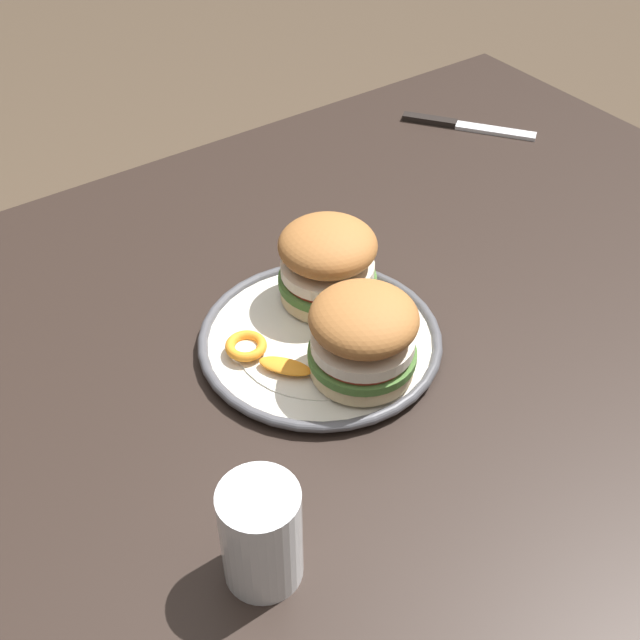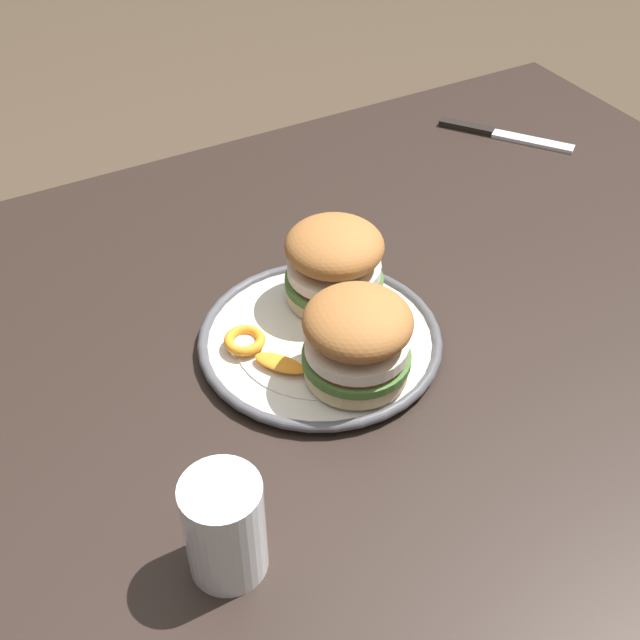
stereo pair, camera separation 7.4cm
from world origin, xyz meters
The scene contains 8 objects.
dining_table centered at (0.00, 0.00, 0.66)m, with size 1.48×1.06×0.74m.
dinner_plate centered at (-0.01, -0.04, 0.75)m, with size 0.28×0.28×0.02m.
sandwich_half_left centered at (-0.05, -0.09, 0.81)m, with size 0.15×0.15×0.10m.
sandwich_half_right centered at (-0.01, 0.03, 0.81)m, with size 0.16×0.16×0.10m.
orange_peel_curled centered at (0.08, -0.07, 0.77)m, with size 0.06×0.06×0.01m.
orange_peel_strip_long centered at (0.06, -0.01, 0.77)m, with size 0.06×0.06×0.01m.
drinking_glass centered at (0.20, 0.17, 0.79)m, with size 0.07×0.07×0.11m.
table_knife centered at (-0.50, -0.34, 0.75)m, with size 0.15×0.19×0.01m.
Camera 1 is at (0.38, 0.52, 1.39)m, focal length 45.08 mm.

